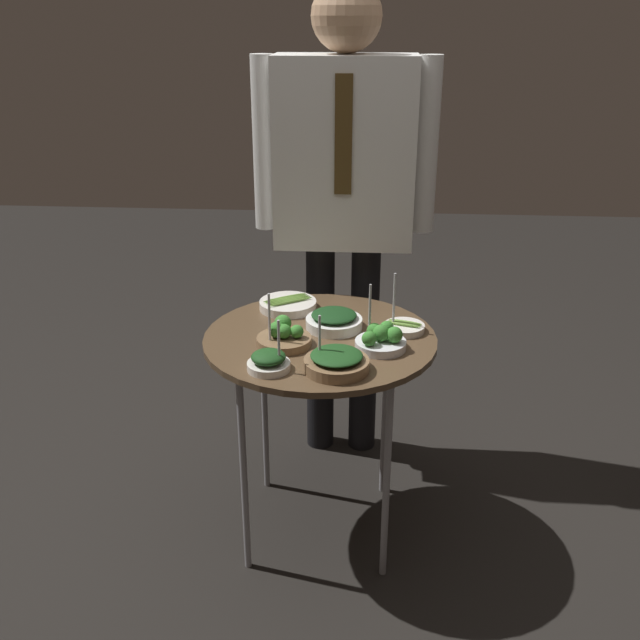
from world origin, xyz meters
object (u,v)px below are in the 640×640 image
object	(u,v)px
serving_cart	(320,351)
bowl_broccoli_center	(381,339)
bowl_spinach_front_center	(336,362)
bowl_spinach_mid_left	(269,361)
bowl_asparagus_front_right	(288,304)
bowl_asparagus_back_right	(404,327)
bowl_spinach_front_left	(334,321)
bowl_broccoli_mid_right	(284,336)
waiter_figure	(344,177)

from	to	relation	value
serving_cart	bowl_broccoli_center	bearing A→B (deg)	-21.87
serving_cart	bowl_spinach_front_center	distance (m)	0.23
serving_cart	bowl_spinach_mid_left	bearing A→B (deg)	-118.11
bowl_asparagus_front_right	bowl_asparagus_back_right	xyz separation A→B (m)	(0.36, -0.15, -0.00)
serving_cart	bowl_spinach_front_left	distance (m)	0.10
bowl_spinach_front_left	bowl_broccoli_center	bearing A→B (deg)	-43.71
bowl_broccoli_mid_right	bowl_asparagus_front_right	bearing A→B (deg)	94.14
bowl_broccoli_center	bowl_spinach_front_center	bearing A→B (deg)	-129.44
bowl_broccoli_center	waiter_figure	xyz separation A→B (m)	(-0.13, 0.56, 0.33)
bowl_spinach_mid_left	bowl_asparagus_back_right	world-z (taller)	bowl_asparagus_back_right
bowl_asparagus_front_right	bowl_spinach_front_center	distance (m)	0.44
bowl_broccoli_center	bowl_spinach_front_left	bearing A→B (deg)	136.29
bowl_asparagus_back_right	waiter_figure	size ratio (longest dim) A/B	0.11
serving_cart	bowl_asparagus_front_right	size ratio (longest dim) A/B	3.78
bowl_spinach_front_left	bowl_broccoli_center	world-z (taller)	bowl_broccoli_center
bowl_spinach_front_left	bowl_broccoli_mid_right	bearing A→B (deg)	-137.11
bowl_broccoli_mid_right	waiter_figure	size ratio (longest dim) A/B	0.10
bowl_spinach_mid_left	bowl_asparagus_back_right	bearing A→B (deg)	37.23
bowl_asparagus_front_right	bowl_broccoli_center	xyz separation A→B (m)	(0.29, -0.27, 0.01)
bowl_broccoli_mid_right	bowl_spinach_front_center	bearing A→B (deg)	-43.65
serving_cart	bowl_broccoli_center	size ratio (longest dim) A/B	3.75
bowl_broccoli_mid_right	bowl_spinach_mid_left	xyz separation A→B (m)	(-0.02, -0.16, -0.00)
bowl_asparagus_front_right	bowl_spinach_front_center	bearing A→B (deg)	-66.99
bowl_broccoli_center	bowl_broccoli_mid_right	bearing A→B (deg)	178.48
serving_cart	bowl_broccoli_mid_right	xyz separation A→B (m)	(-0.10, -0.06, 0.07)
bowl_broccoli_mid_right	waiter_figure	world-z (taller)	waiter_figure
bowl_broccoli_mid_right	waiter_figure	xyz separation A→B (m)	(0.14, 0.55, 0.33)
bowl_spinach_mid_left	bowl_asparagus_front_right	distance (m)	0.42
bowl_broccoli_center	waiter_figure	size ratio (longest dim) A/B	0.11
bowl_broccoli_center	serving_cart	bearing A→B (deg)	158.13
serving_cart	bowl_broccoli_mid_right	size ratio (longest dim) A/B	4.20
bowl_spinach_front_left	bowl_asparagus_front_right	world-z (taller)	bowl_spinach_front_left
serving_cart	bowl_broccoli_center	distance (m)	0.20
bowl_broccoli_mid_right	bowl_asparagus_back_right	size ratio (longest dim) A/B	0.91
bowl_asparagus_front_right	bowl_broccoli_center	bearing A→B (deg)	-42.88
bowl_spinach_mid_left	bowl_spinach_front_left	xyz separation A→B (m)	(0.15, 0.28, -0.00)
bowl_broccoli_mid_right	bowl_broccoli_center	bearing A→B (deg)	-1.52
bowl_broccoli_mid_right	bowl_spinach_front_left	distance (m)	0.18
serving_cart	bowl_asparagus_back_right	world-z (taller)	bowl_asparagus_back_right
bowl_spinach_front_center	bowl_asparagus_front_right	bearing A→B (deg)	113.01
bowl_broccoli_mid_right	bowl_spinach_mid_left	distance (m)	0.16
bowl_spinach_mid_left	bowl_spinach_front_center	bearing A→B (deg)	2.98
bowl_spinach_mid_left	bowl_asparagus_back_right	size ratio (longest dim) A/B	0.82
bowl_broccoli_mid_right	bowl_spinach_front_center	size ratio (longest dim) A/B	0.94
serving_cart	waiter_figure	bearing A→B (deg)	84.77
bowl_asparagus_front_right	bowl_asparagus_back_right	size ratio (longest dim) A/B	1.02
bowl_asparagus_back_right	bowl_spinach_front_left	bearing A→B (deg)	177.69
bowl_spinach_front_left	bowl_spinach_front_center	size ratio (longest dim) A/B	0.98
bowl_spinach_front_left	bowl_asparagus_back_right	bearing A→B (deg)	-2.31
bowl_broccoli_mid_right	bowl_spinach_front_left	world-z (taller)	bowl_broccoli_mid_right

